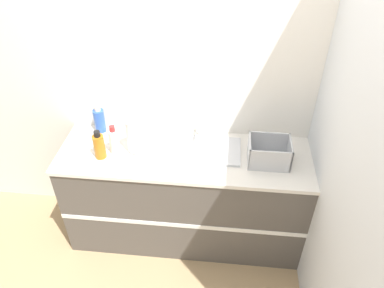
{
  "coord_description": "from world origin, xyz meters",
  "views": [
    {
      "loc": [
        0.28,
        -1.85,
        2.67
      ],
      "look_at": [
        0.06,
        0.27,
        1.02
      ],
      "focal_mm": 35.0,
      "sensor_mm": 36.0,
      "label": 1
    }
  ],
  "objects": [
    {
      "name": "bottle_amber",
      "position": [
        -0.61,
        0.2,
        1.0
      ],
      "size": [
        0.08,
        0.08,
        0.23
      ],
      "color": "#B26B19",
      "rests_on": "counter_cabinet"
    },
    {
      "name": "ground_plane",
      "position": [
        0.0,
        0.0,
        0.0
      ],
      "size": [
        12.0,
        12.0,
        0.0
      ],
      "primitive_type": "plane",
      "color": "tan"
    },
    {
      "name": "wall_back",
      "position": [
        0.0,
        0.63,
        1.3
      ],
      "size": [
        4.28,
        0.06,
        2.6
      ],
      "color": "silver",
      "rests_on": "ground_plane"
    },
    {
      "name": "bottle_white_spray",
      "position": [
        -0.52,
        0.26,
        1.0
      ],
      "size": [
        0.07,
        0.07,
        0.24
      ],
      "color": "white",
      "rests_on": "counter_cabinet"
    },
    {
      "name": "sink",
      "position": [
        0.14,
        0.36,
        0.91
      ],
      "size": [
        0.55,
        0.33,
        0.27
      ],
      "color": "silver",
      "rests_on": "counter_cabinet"
    },
    {
      "name": "paper_towel_roll",
      "position": [
        -0.38,
        0.3,
        1.03
      ],
      "size": [
        0.11,
        0.11,
        0.27
      ],
      "color": "#4C4C51",
      "rests_on": "counter_cabinet"
    },
    {
      "name": "counter_cabinet",
      "position": [
        0.0,
        0.3,
        0.45
      ],
      "size": [
        1.91,
        0.62,
        0.9
      ],
      "color": "#514C47",
      "rests_on": "ground_plane"
    },
    {
      "name": "bottle_blue",
      "position": [
        -0.71,
        0.52,
        1.0
      ],
      "size": [
        0.09,
        0.09,
        0.24
      ],
      "color": "#2D56B7",
      "rests_on": "counter_cabinet"
    },
    {
      "name": "dish_rack",
      "position": [
        0.61,
        0.28,
        0.97
      ],
      "size": [
        0.3,
        0.24,
        0.18
      ],
      "color": "#B7BABF",
      "rests_on": "counter_cabinet"
    },
    {
      "name": "wall_right",
      "position": [
        0.97,
        0.3,
        1.3
      ],
      "size": [
        0.06,
        2.6,
        2.6
      ],
      "color": "silver",
      "rests_on": "ground_plane"
    }
  ]
}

